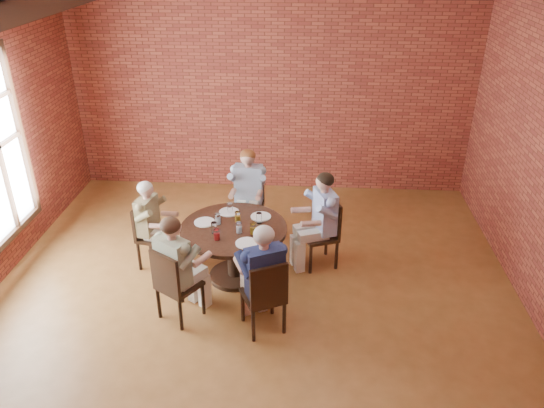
# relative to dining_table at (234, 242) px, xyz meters

# --- Properties ---
(floor) EXTENTS (7.00, 7.00, 0.00)m
(floor) POSITION_rel_dining_table_xyz_m (0.27, -0.71, -0.53)
(floor) COLOR #955E2E
(floor) RESTS_ON ground
(ceiling) EXTENTS (7.00, 7.00, 0.00)m
(ceiling) POSITION_rel_dining_table_xyz_m (0.27, -0.71, 2.87)
(ceiling) COLOR white
(ceiling) RESTS_ON wall_back
(wall_back) EXTENTS (7.00, 0.00, 7.00)m
(wall_back) POSITION_rel_dining_table_xyz_m (0.27, 2.79, 1.17)
(wall_back) COLOR #963F2B
(wall_back) RESTS_ON ground
(dining_table) EXTENTS (1.32, 1.32, 0.75)m
(dining_table) POSITION_rel_dining_table_xyz_m (0.00, 0.00, 0.00)
(dining_table) COLOR black
(dining_table) RESTS_ON floor
(chair_a) EXTENTS (0.54, 0.54, 0.93)m
(chair_a) POSITION_rel_dining_table_xyz_m (1.15, 0.43, -0.02)
(chair_a) COLOR black
(chair_a) RESTS_ON floor
(diner_a) EXTENTS (0.78, 0.71, 1.32)m
(diner_a) POSITION_rel_dining_table_xyz_m (1.07, 0.40, 0.13)
(diner_a) COLOR #4763B9
(diner_a) RESTS_ON floor
(chair_b) EXTENTS (0.43, 0.43, 0.92)m
(chair_b) POSITION_rel_dining_table_xyz_m (0.06, 1.20, -0.03)
(chair_b) COLOR black
(chair_b) RESTS_ON floor
(diner_b) EXTENTS (0.54, 0.66, 1.31)m
(diner_b) POSITION_rel_dining_table_xyz_m (0.06, 1.12, 0.13)
(diner_b) COLOR #828FA5
(diner_b) RESTS_ON floor
(chair_c) EXTENTS (0.44, 0.44, 0.87)m
(chair_c) POSITION_rel_dining_table_xyz_m (-1.16, 0.23, -0.05)
(chair_c) COLOR black
(chair_c) RESTS_ON floor
(diner_c) EXTENTS (0.64, 0.56, 1.22)m
(diner_c) POSITION_rel_dining_table_xyz_m (-1.09, 0.21, 0.08)
(diner_c) COLOR brown
(diner_c) RESTS_ON floor
(chair_d) EXTENTS (0.58, 0.58, 0.93)m
(chair_d) POSITION_rel_dining_table_xyz_m (-0.57, -0.87, -0.02)
(chair_d) COLOR black
(chair_d) RESTS_ON floor
(diner_d) EXTENTS (0.78, 0.81, 1.31)m
(diner_d) POSITION_rel_dining_table_xyz_m (-0.52, -0.80, 0.13)
(diner_d) COLOR #A0937E
(diner_d) RESTS_ON floor
(chair_e) EXTENTS (0.56, 0.56, 0.93)m
(chair_e) POSITION_rel_dining_table_xyz_m (0.48, -1.01, -0.02)
(chair_e) COLOR black
(chair_e) RESTS_ON floor
(diner_e) EXTENTS (0.75, 0.81, 1.32)m
(diner_e) POSITION_rel_dining_table_xyz_m (0.44, -0.93, 0.13)
(diner_e) COLOR #192148
(diner_e) RESTS_ON floor
(plate_a) EXTENTS (0.26, 0.26, 0.01)m
(plate_a) POSITION_rel_dining_table_xyz_m (0.31, 0.27, 0.23)
(plate_a) COLOR white
(plate_a) RESTS_ON dining_table
(plate_b) EXTENTS (0.26, 0.26, 0.01)m
(plate_b) POSITION_rel_dining_table_xyz_m (-0.11, 0.37, 0.23)
(plate_b) COLOR white
(plate_b) RESTS_ON dining_table
(plate_c) EXTENTS (0.26, 0.26, 0.01)m
(plate_c) POSITION_rel_dining_table_xyz_m (-0.37, 0.08, 0.23)
(plate_c) COLOR white
(plate_c) RESTS_ON dining_table
(plate_d) EXTENTS (0.26, 0.26, 0.01)m
(plate_d) POSITION_rel_dining_table_xyz_m (0.20, -0.37, 0.23)
(plate_d) COLOR white
(plate_d) RESTS_ON dining_table
(glass_a) EXTENTS (0.07, 0.07, 0.14)m
(glass_a) POSITION_rel_dining_table_xyz_m (0.31, 0.12, 0.29)
(glass_a) COLOR white
(glass_a) RESTS_ON dining_table
(glass_b) EXTENTS (0.07, 0.07, 0.14)m
(glass_b) POSITION_rel_dining_table_xyz_m (0.04, 0.14, 0.29)
(glass_b) COLOR white
(glass_b) RESTS_ON dining_table
(glass_c) EXTENTS (0.07, 0.07, 0.14)m
(glass_c) POSITION_rel_dining_table_xyz_m (-0.09, 0.36, 0.29)
(glass_c) COLOR white
(glass_c) RESTS_ON dining_table
(glass_d) EXTENTS (0.07, 0.07, 0.14)m
(glass_d) POSITION_rel_dining_table_xyz_m (-0.20, 0.06, 0.29)
(glass_d) COLOR white
(glass_d) RESTS_ON dining_table
(glass_e) EXTENTS (0.07, 0.07, 0.14)m
(glass_e) POSITION_rel_dining_table_xyz_m (-0.21, -0.15, 0.29)
(glass_e) COLOR white
(glass_e) RESTS_ON dining_table
(glass_f) EXTENTS (0.07, 0.07, 0.14)m
(glass_f) POSITION_rel_dining_table_xyz_m (-0.16, -0.31, 0.29)
(glass_f) COLOR white
(glass_f) RESTS_ON dining_table
(glass_g) EXTENTS (0.07, 0.07, 0.14)m
(glass_g) POSITION_rel_dining_table_xyz_m (0.09, -0.13, 0.29)
(glass_g) COLOR white
(glass_g) RESTS_ON dining_table
(glass_h) EXTENTS (0.07, 0.07, 0.14)m
(glass_h) POSITION_rel_dining_table_xyz_m (0.26, -0.15, 0.29)
(glass_h) COLOR white
(glass_h) RESTS_ON dining_table
(smartphone) EXTENTS (0.08, 0.15, 0.01)m
(smartphone) POSITION_rel_dining_table_xyz_m (0.40, -0.39, 0.23)
(smartphone) COLOR black
(smartphone) RESTS_ON dining_table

